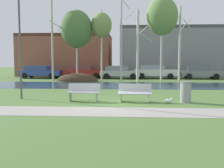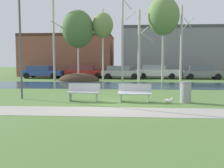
{
  "view_description": "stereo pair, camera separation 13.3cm",
  "coord_description": "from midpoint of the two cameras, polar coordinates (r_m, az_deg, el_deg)",
  "views": [
    {
      "loc": [
        0.94,
        -12.08,
        1.98
      ],
      "look_at": [
        0.13,
        0.95,
        0.84
      ],
      "focal_mm": 42.52,
      "sensor_mm": 36.0,
      "label": 1
    },
    {
      "loc": [
        1.08,
        -12.07,
        1.98
      ],
      "look_at": [
        0.13,
        0.95,
        0.84
      ],
      "focal_mm": 42.52,
      "sensor_mm": 36.0,
      "label": 2
    }
  ],
  "objects": [
    {
      "name": "birch_far_left",
      "position": [
        27.48,
        -12.22,
        10.21
      ],
      "size": [
        1.35,
        2.43,
        8.96
      ],
      "color": "#BCB7A8",
      "rests_on": "ground"
    },
    {
      "name": "birch_center",
      "position": [
        25.69,
        2.5,
        10.87
      ],
      "size": [
        1.36,
        2.1,
        9.04
      ],
      "color": "#BCB7A8",
      "rests_on": "ground"
    },
    {
      "name": "streetlamp",
      "position": [
        14.67,
        -18.95,
        11.95
      ],
      "size": [
        0.32,
        0.32,
        5.79
      ],
      "color": "#4C4C51",
      "rests_on": "ground"
    },
    {
      "name": "soil_mound",
      "position": [
        26.33,
        -6.99,
        0.65
      ],
      "size": [
        4.09,
        2.47,
        1.57
      ],
      "primitive_type": "ellipsoid",
      "color": "#423021",
      "rests_on": "ground"
    },
    {
      "name": "parked_sedan_second_red",
      "position": [
        30.79,
        -5.75,
        2.75
      ],
      "size": [
        4.72,
        2.2,
        1.48
      ],
      "color": "maroon",
      "rests_on": "ground"
    },
    {
      "name": "parked_wagon_fourth_white",
      "position": [
        30.19,
        9.65,
        2.69
      ],
      "size": [
        4.78,
        2.16,
        1.52
      ],
      "color": "silver",
      "rests_on": "ground"
    },
    {
      "name": "paved_path_strip",
      "position": [
        10.4,
        -1.5,
        -5.95
      ],
      "size": [
        60.0,
        1.94,
        0.01
      ],
      "primitive_type": "cube",
      "color": "#9E998E",
      "rests_on": "ground"
    },
    {
      "name": "bench_right",
      "position": [
        12.86,
        5.22,
        -1.75
      ],
      "size": [
        1.62,
        0.61,
        0.87
      ],
      "color": "#B2B5B7",
      "rests_on": "ground"
    },
    {
      "name": "birch_far_right",
      "position": [
        27.03,
        14.86,
        8.56
      ],
      "size": [
        1.18,
        1.98,
        7.29
      ],
      "color": "beige",
      "rests_on": "ground"
    },
    {
      "name": "building_grey_warehouse",
      "position": [
        37.87,
        13.04,
        6.66
      ],
      "size": [
        13.87,
        9.46,
        6.33
      ],
      "color": "gray",
      "rests_on": "ground"
    },
    {
      "name": "ground_plane",
      "position": [
        22.19,
        1.53,
        -0.12
      ],
      "size": [
        120.0,
        120.0,
        0.0
      ],
      "primitive_type": "plane",
      "color": "#517538"
    },
    {
      "name": "parked_hatch_third_silver",
      "position": [
        29.46,
        2.06,
        2.63
      ],
      "size": [
        4.44,
        2.19,
        1.44
      ],
      "color": "#B2B5BC",
      "rests_on": "ground"
    },
    {
      "name": "birch_center_right",
      "position": [
        25.76,
        6.07,
        8.33
      ],
      "size": [
        1.52,
        2.3,
        6.86
      ],
      "color": "beige",
      "rests_on": "ground"
    },
    {
      "name": "parked_van_nearest_blue",
      "position": [
        31.37,
        -14.75,
        2.61
      ],
      "size": [
        4.78,
        2.21,
        1.44
      ],
      "color": "#2D4793",
      "rests_on": "ground"
    },
    {
      "name": "building_brick_low",
      "position": [
        37.09,
        -9.05,
        6.05
      ],
      "size": [
        11.76,
        7.63,
        5.41
      ],
      "color": "brown",
      "rests_on": "ground"
    },
    {
      "name": "birch_center_left",
      "position": [
        26.68,
        -1.84,
        12.46
      ],
      "size": [
        2.04,
        2.04,
        7.03
      ],
      "color": "beige",
      "rests_on": "ground"
    },
    {
      "name": "birch_right",
      "position": [
        26.35,
        11.16,
        14.11
      ],
      "size": [
        3.0,
        3.0,
        8.01
      ],
      "color": "#BCB7A8",
      "rests_on": "ground"
    },
    {
      "name": "bench_left",
      "position": [
        13.06,
        -5.83,
        -1.66
      ],
      "size": [
        1.62,
        0.61,
        0.87
      ],
      "color": "#B2B5B7",
      "rests_on": "ground"
    },
    {
      "name": "river_band",
      "position": [
        21.55,
        1.45,
        -0.26
      ],
      "size": [
        80.0,
        6.15,
        0.01
      ],
      "primitive_type": "cube",
      "color": "#284256",
      "rests_on": "ground"
    },
    {
      "name": "seagull",
      "position": [
        12.63,
        12.41,
        -3.52
      ],
      "size": [
        0.47,
        0.17,
        0.27
      ],
      "color": "white",
      "rests_on": "ground"
    },
    {
      "name": "birch_left",
      "position": [
        26.8,
        -7.19,
        11.62
      ],
      "size": [
        3.09,
        3.09,
        6.95
      ],
      "color": "beige",
      "rests_on": "ground"
    },
    {
      "name": "parked_suv_fifth_grey",
      "position": [
        30.49,
        18.87,
        2.45
      ],
      "size": [
        4.34,
        2.12,
        1.46
      ],
      "color": "slate",
      "rests_on": "ground"
    },
    {
      "name": "trash_bin",
      "position": [
        13.03,
        15.83,
        -1.65
      ],
      "size": [
        0.54,
        0.54,
        0.99
      ],
      "color": "gray",
      "rests_on": "ground"
    }
  ]
}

